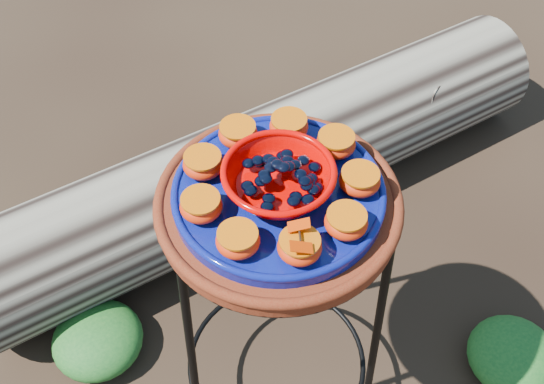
{
  "coord_description": "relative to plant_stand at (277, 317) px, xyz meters",
  "views": [
    {
      "loc": [
        -0.12,
        -0.7,
        1.59
      ],
      "look_at": [
        -0.01,
        0.0,
        0.75
      ],
      "focal_mm": 45.0,
      "sensor_mm": 36.0,
      "label": 1
    }
  ],
  "objects": [
    {
      "name": "plant_stand",
      "position": [
        0.0,
        0.0,
        0.0
      ],
      "size": [
        0.44,
        0.44,
        0.7
      ],
      "primitive_type": null,
      "color": "black",
      "rests_on": "ground"
    },
    {
      "name": "terracotta_saucer",
      "position": [
        0.0,
        0.0,
        0.37
      ],
      "size": [
        0.4,
        0.4,
        0.03
      ],
      "primitive_type": "cylinder",
      "color": "#591307",
      "rests_on": "plant_stand"
    },
    {
      "name": "cobalt_plate",
      "position": [
        0.0,
        0.0,
        0.39
      ],
      "size": [
        0.35,
        0.35,
        0.02
      ],
      "primitive_type": "cylinder",
      "color": "#000A5D",
      "rests_on": "terracotta_saucer"
    },
    {
      "name": "red_bowl",
      "position": [
        0.0,
        0.0,
        0.43
      ],
      "size": [
        0.17,
        0.17,
        0.05
      ],
      "primitive_type": null,
      "color": "#C70200",
      "rests_on": "cobalt_plate"
    },
    {
      "name": "glass_gems",
      "position": [
        0.0,
        0.0,
        0.47
      ],
      "size": [
        0.13,
        0.13,
        0.02
      ],
      "primitive_type": null,
      "color": "black",
      "rests_on": "red_bowl"
    },
    {
      "name": "orange_half_0",
      "position": [
        0.01,
        -0.13,
        0.42
      ],
      "size": [
        0.07,
        0.07,
        0.04
      ],
      "primitive_type": "ellipsoid",
      "color": "red",
      "rests_on": "cobalt_plate"
    },
    {
      "name": "orange_half_1",
      "position": [
        0.09,
        -0.09,
        0.42
      ],
      "size": [
        0.07,
        0.07,
        0.04
      ],
      "primitive_type": "ellipsoid",
      "color": "red",
      "rests_on": "cobalt_plate"
    },
    {
      "name": "orange_half_2",
      "position": [
        0.13,
        -0.02,
        0.42
      ],
      "size": [
        0.07,
        0.07,
        0.04
      ],
      "primitive_type": "ellipsoid",
      "color": "red",
      "rests_on": "cobalt_plate"
    },
    {
      "name": "orange_half_3",
      "position": [
        0.11,
        0.07,
        0.42
      ],
      "size": [
        0.07,
        0.07,
        0.04
      ],
      "primitive_type": "ellipsoid",
      "color": "red",
      "rests_on": "cobalt_plate"
    },
    {
      "name": "orange_half_4",
      "position": [
        0.04,
        0.12,
        0.42
      ],
      "size": [
        0.07,
        0.07,
        0.04
      ],
      "primitive_type": "ellipsoid",
      "color": "red",
      "rests_on": "cobalt_plate"
    },
    {
      "name": "orange_half_5",
      "position": [
        -0.05,
        0.12,
        0.42
      ],
      "size": [
        0.07,
        0.07,
        0.04
      ],
      "primitive_type": "ellipsoid",
      "color": "red",
      "rests_on": "cobalt_plate"
    },
    {
      "name": "orange_half_6",
      "position": [
        -0.12,
        0.06,
        0.42
      ],
      "size": [
        0.07,
        0.07,
        0.04
      ],
      "primitive_type": "ellipsoid",
      "color": "red",
      "rests_on": "cobalt_plate"
    },
    {
      "name": "orange_half_7",
      "position": [
        -0.13,
        -0.03,
        0.42
      ],
      "size": [
        0.07,
        0.07,
        0.04
      ],
      "primitive_type": "ellipsoid",
      "color": "red",
      "rests_on": "cobalt_plate"
    },
    {
      "name": "orange_half_8",
      "position": [
        -0.08,
        -0.1,
        0.42
      ],
      "size": [
        0.07,
        0.07,
        0.04
      ],
      "primitive_type": "ellipsoid",
      "color": "red",
      "rests_on": "cobalt_plate"
    },
    {
      "name": "butterfly",
      "position": [
        0.01,
        -0.13,
        0.45
      ],
      "size": [
        0.08,
        0.05,
        0.01
      ],
      "primitive_type": null,
      "rotation": [
        0.0,
        0.0,
        -0.09
      ],
      "color": "#BA2B00",
      "rests_on": "orange_half_0"
    },
    {
      "name": "driftwood_log",
      "position": [
        0.08,
        0.61,
        -0.19
      ],
      "size": [
        1.74,
        1.07,
        0.32
      ],
      "primitive_type": null,
      "rotation": [
        0.0,
        0.0,
        0.4
      ],
      "color": "black",
      "rests_on": "ground"
    },
    {
      "name": "foliage_left",
      "position": [
        -0.43,
        0.17,
        -0.29
      ],
      "size": [
        0.23,
        0.23,
        0.11
      ],
      "primitive_type": "ellipsoid",
      "color": "#134818",
      "rests_on": "ground"
    },
    {
      "name": "foliage_right",
      "position": [
        0.59,
        -0.02,
        -0.29
      ],
      "size": [
        0.22,
        0.22,
        0.11
      ],
      "primitive_type": "ellipsoid",
      "color": "#134818",
      "rests_on": "ground"
    },
    {
      "name": "foliage_back",
      "position": [
        -0.03,
        0.58,
        -0.28
      ],
      "size": [
        0.28,
        0.28,
        0.14
      ],
      "primitive_type": "ellipsoid",
      "color": "#134818",
      "rests_on": "ground"
    }
  ]
}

